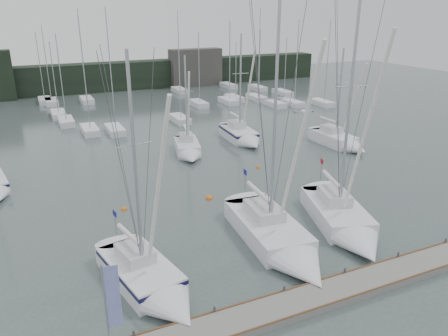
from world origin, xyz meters
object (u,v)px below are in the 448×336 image
(sailboat_near_center, at_px, (283,245))
(sailboat_mid_c, at_px, (189,151))
(sailboat_near_right, at_px, (347,226))
(buoy_c, at_px, (124,209))
(buoy_a, at_px, (209,199))
(sailboat_mid_e, at_px, (342,142))
(buoy_b, at_px, (258,168))
(sailboat_mid_d, at_px, (243,137))
(dock_banner, at_px, (111,302))
(sailboat_near_left, at_px, (153,285))

(sailboat_near_center, relative_size, sailboat_mid_c, 1.49)
(sailboat_near_right, height_order, buoy_c, sailboat_near_right)
(buoy_a, bearing_deg, buoy_c, 172.70)
(sailboat_near_center, relative_size, sailboat_mid_e, 1.42)
(sailboat_mid_c, distance_m, buoy_b, 7.83)
(buoy_a, height_order, buoy_c, buoy_a)
(sailboat_mid_c, xyz_separation_m, sailboat_mid_d, (7.30, 1.89, 0.08))
(sailboat_near_right, bearing_deg, sailboat_mid_c, 118.65)
(sailboat_near_right, bearing_deg, buoy_a, 141.35)
(sailboat_near_center, bearing_deg, sailboat_mid_c, 91.26)
(sailboat_mid_d, bearing_deg, dock_banner, -123.06)
(buoy_a, bearing_deg, sailboat_near_right, -56.31)
(sailboat_near_center, xyz_separation_m, sailboat_mid_c, (1.35, 20.36, -0.03))
(sailboat_near_left, distance_m, dock_banner, 5.33)
(buoy_c, bearing_deg, sailboat_near_center, -53.91)
(sailboat_near_right, relative_size, buoy_b, 38.30)
(sailboat_near_right, distance_m, sailboat_mid_d, 22.21)
(dock_banner, bearing_deg, sailboat_mid_d, 64.80)
(sailboat_near_left, xyz_separation_m, buoy_a, (7.55, 10.22, -0.58))
(sailboat_near_right, relative_size, buoy_c, 35.10)
(sailboat_near_left, bearing_deg, buoy_c, 74.16)
(dock_banner, bearing_deg, buoy_a, 65.17)
(buoy_a, bearing_deg, dock_banner, -126.26)
(sailboat_near_right, bearing_deg, sailboat_mid_d, 98.84)
(sailboat_mid_e, xyz_separation_m, buoy_b, (-11.41, -1.79, -0.58))
(sailboat_mid_c, relative_size, sailboat_mid_d, 0.85)
(sailboat_mid_d, height_order, buoy_a, sailboat_mid_d)
(sailboat_near_right, bearing_deg, buoy_b, 103.92)
(sailboat_near_right, bearing_deg, sailboat_mid_e, 69.52)
(sailboat_near_center, relative_size, dock_banner, 3.60)
(sailboat_mid_c, relative_size, buoy_b, 25.09)
(sailboat_mid_c, xyz_separation_m, buoy_a, (-2.28, -10.80, -0.56))
(sailboat_mid_d, height_order, buoy_b, sailboat_mid_d)
(sailboat_near_center, bearing_deg, sailboat_mid_e, 47.37)
(sailboat_mid_e, height_order, buoy_c, sailboat_mid_e)
(sailboat_mid_e, bearing_deg, sailboat_near_left, -149.48)
(sailboat_near_left, height_order, buoy_c, sailboat_near_left)
(sailboat_mid_c, relative_size, dock_banner, 2.41)
(buoy_c, distance_m, dock_banner, 15.65)
(sailboat_near_left, bearing_deg, sailboat_mid_d, 41.98)
(buoy_b, height_order, dock_banner, dock_banner)
(buoy_a, height_order, dock_banner, dock_banner)
(sailboat_near_left, relative_size, buoy_a, 23.78)
(sailboat_near_center, distance_m, sailboat_mid_c, 20.40)
(buoy_b, relative_size, dock_banner, 0.10)
(sailboat_near_left, relative_size, sailboat_near_right, 0.83)
(buoy_a, xyz_separation_m, dock_banner, (-10.31, -14.06, 3.03))
(sailboat_mid_e, bearing_deg, buoy_b, -173.19)
(buoy_b, bearing_deg, sailboat_mid_d, 72.76)
(sailboat_mid_e, distance_m, dock_banner, 35.44)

